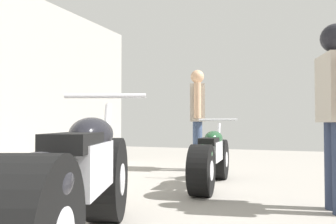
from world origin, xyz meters
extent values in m
plane|color=gray|center=(0.00, 3.15, 0.00)|extent=(15.10, 15.10, 0.00)
cylinder|color=black|center=(-0.57, 2.48, 0.32)|extent=(0.46, 0.69, 0.64)
cylinder|color=silver|center=(-0.57, 2.48, 0.32)|extent=(0.33, 0.32, 0.24)
cube|color=silver|center=(-0.31, 1.80, 0.50)|extent=(0.46, 0.69, 0.28)
ellipsoid|color=black|center=(-0.39, 2.01, 0.68)|extent=(0.43, 0.58, 0.22)
cube|color=black|center=(-0.24, 1.64, 0.65)|extent=(0.38, 0.53, 0.10)
ellipsoid|color=black|center=(-0.06, 1.17, 0.52)|extent=(0.41, 0.51, 0.24)
cylinder|color=silver|center=(-0.56, 2.44, 0.62)|extent=(0.14, 0.25, 0.58)
cylinder|color=silver|center=(-0.54, 2.41, 0.97)|extent=(0.59, 0.26, 0.04)
cylinder|color=black|center=(-0.30, 4.89, 0.27)|extent=(0.27, 0.56, 0.54)
cylinder|color=silver|center=(-0.30, 4.89, 0.27)|extent=(0.24, 0.23, 0.20)
cylinder|color=black|center=(-0.17, 3.67, 0.27)|extent=(0.27, 0.56, 0.54)
cylinder|color=silver|center=(-0.17, 3.67, 0.27)|extent=(0.24, 0.23, 0.20)
cube|color=silver|center=(-0.24, 4.28, 0.42)|extent=(0.26, 0.56, 0.24)
ellipsoid|color=#1E4728|center=(-0.26, 4.46, 0.57)|extent=(0.26, 0.46, 0.19)
cube|color=black|center=(-0.22, 4.13, 0.55)|extent=(0.23, 0.42, 0.08)
ellipsoid|color=#1E4728|center=(-0.18, 3.71, 0.44)|extent=(0.26, 0.39, 0.20)
cylinder|color=silver|center=(-0.30, 4.85, 0.52)|extent=(0.06, 0.22, 0.49)
cylinder|color=silver|center=(-0.30, 4.82, 0.81)|extent=(0.52, 0.09, 0.03)
cylinder|color=silver|center=(-0.33, 4.02, 0.19)|extent=(0.12, 0.47, 0.08)
cylinder|color=#384766|center=(-0.89, 5.76, 0.40)|extent=(0.19, 0.19, 0.79)
cylinder|color=#384766|center=(-0.83, 5.57, 0.40)|extent=(0.19, 0.19, 0.79)
cube|color=#B2A899|center=(-0.86, 5.66, 1.09)|extent=(0.36, 0.49, 0.61)
cylinder|color=tan|center=(-0.94, 5.92, 1.12)|extent=(0.14, 0.14, 0.56)
cylinder|color=tan|center=(-0.77, 5.41, 1.12)|extent=(0.14, 0.14, 0.56)
sphere|color=tan|center=(-0.86, 5.66, 1.53)|extent=(0.22, 0.22, 0.22)
cylinder|color=#2D3851|center=(1.07, 3.58, 0.38)|extent=(0.18, 0.18, 0.77)
cube|color=#B2A899|center=(1.10, 3.49, 1.06)|extent=(0.34, 0.47, 0.59)
cylinder|color=#9E7051|center=(1.02, 3.74, 1.08)|extent=(0.13, 0.13, 0.54)
sphere|color=black|center=(1.10, 3.49, 1.48)|extent=(0.21, 0.21, 0.21)
sphere|color=black|center=(1.10, 3.49, 1.50)|extent=(0.25, 0.25, 0.25)
camera|label=1|loc=(0.94, 0.09, 0.75)|focal=38.27mm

